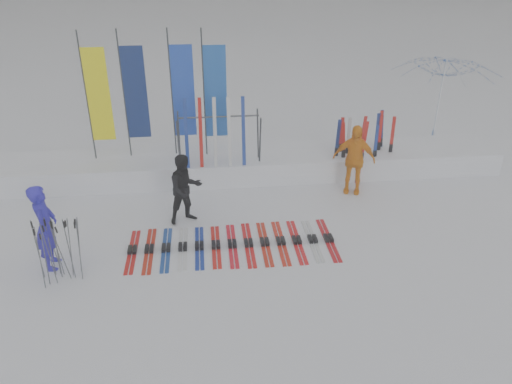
{
  "coord_description": "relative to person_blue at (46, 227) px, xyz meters",
  "views": [
    {
      "loc": [
        -0.8,
        -7.5,
        5.67
      ],
      "look_at": [
        0.2,
        1.6,
        1.0
      ],
      "focal_mm": 35.0,
      "sensor_mm": 36.0,
      "label": 1
    }
  ],
  "objects": [
    {
      "name": "ground",
      "position": [
        3.83,
        -0.86,
        -0.86
      ],
      "size": [
        120.0,
        120.0,
        0.0
      ],
      "primitive_type": "plane",
      "color": "white",
      "rests_on": "ground"
    },
    {
      "name": "snow_bank",
      "position": [
        3.83,
        3.74,
        -0.56
      ],
      "size": [
        14.0,
        1.6,
        0.6
      ],
      "primitive_type": "cube",
      "color": "white",
      "rests_on": "ground"
    },
    {
      "name": "person_blue",
      "position": [
        0.0,
        0.0,
        0.0
      ],
      "size": [
        0.47,
        0.66,
        1.72
      ],
      "primitive_type": "imported",
      "rotation": [
        0.0,
        0.0,
        1.67
      ],
      "color": "#271FB9",
      "rests_on": "ground"
    },
    {
      "name": "person_black",
      "position": [
        2.56,
        1.45,
        -0.07
      ],
      "size": [
        0.95,
        0.86,
        1.59
      ],
      "primitive_type": "imported",
      "rotation": [
        0.0,
        0.0,
        0.4
      ],
      "color": "black",
      "rests_on": "ground"
    },
    {
      "name": "person_yellow",
      "position": [
        6.62,
        2.47,
        0.01
      ],
      "size": [
        1.11,
        0.75,
        1.74
      ],
      "primitive_type": "imported",
      "rotation": [
        0.0,
        0.0,
        -0.35
      ],
      "color": "orange",
      "rests_on": "ground"
    },
    {
      "name": "tent_canopy",
      "position": [
        10.02,
        5.29,
        0.5
      ],
      "size": [
        2.99,
        3.05,
        2.73
      ],
      "primitive_type": "imported",
      "rotation": [
        0.0,
        0.0,
        -0.01
      ],
      "color": "white",
      "rests_on": "ground"
    },
    {
      "name": "ski_row",
      "position": [
        3.51,
        0.31,
        -0.83
      ],
      "size": [
        4.22,
        1.7,
        0.07
      ],
      "color": "red",
      "rests_on": "ground"
    },
    {
      "name": "pole_cluster",
      "position": [
        0.25,
        -0.39,
        -0.26
      ],
      "size": [
        0.8,
        0.76,
        1.26
      ],
      "color": "#595B60",
      "rests_on": "ground"
    },
    {
      "name": "feather_flags",
      "position": [
        1.92,
        3.92,
        1.38
      ],
      "size": [
        3.44,
        0.17,
        3.2
      ],
      "color": "#383A3F",
      "rests_on": "ground"
    },
    {
      "name": "ski_rack",
      "position": [
        3.39,
        3.34,
        0.52
      ],
      "size": [
        2.04,
        0.8,
        1.23
      ],
      "color": "#383A3F",
      "rests_on": "ground"
    },
    {
      "name": "upright_skis",
      "position": [
        7.22,
        3.51,
        -0.07
      ],
      "size": [
        1.58,
        1.03,
        1.68
      ],
      "color": "navy",
      "rests_on": "ground"
    }
  ]
}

